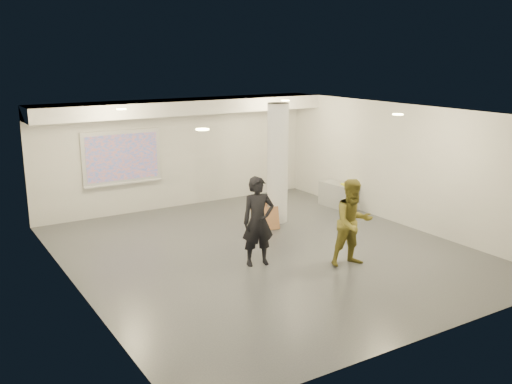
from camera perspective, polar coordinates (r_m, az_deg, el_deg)
floor at (r=12.41m, az=0.98°, el=-5.99°), size 8.00×9.00×0.01m
ceiling at (r=11.74m, az=1.04°, el=7.93°), size 8.00×9.00×0.01m
wall_back at (r=15.88m, az=-7.82°, el=3.88°), size 8.00×0.01×3.00m
wall_front at (r=8.69m, az=17.32°, el=-4.95°), size 8.00×0.01×3.00m
wall_left at (r=10.44m, az=-17.81°, el=-1.86°), size 0.01×9.00×3.00m
wall_right at (r=14.49m, az=14.45°, el=2.62°), size 0.01×9.00×3.00m
soffit_band at (r=15.21m, az=-7.13°, el=8.49°), size 8.00×1.10×0.36m
downlight_nw at (r=13.04m, az=-13.32°, el=8.07°), size 0.22×0.22×0.02m
downlight_ne at (r=15.02m, az=2.96°, el=9.12°), size 0.22×0.22×0.02m
downlight_sw at (r=9.36m, az=-5.38°, el=6.25°), size 0.22×0.22×0.02m
downlight_se at (r=11.97m, az=14.00°, el=7.54°), size 0.22×0.22×0.02m
column at (r=14.26m, az=2.17°, el=2.87°), size 0.52×0.52×3.00m
projection_screen at (r=15.26m, az=-13.25°, el=3.34°), size 2.10×0.13×1.42m
credenza at (r=16.00m, az=8.29°, el=-0.33°), size 0.59×1.20×0.67m
postit_pad at (r=15.77m, az=8.96°, el=0.75°), size 0.28×0.33×0.03m
cardboard_back at (r=14.26m, az=0.41°, el=-1.91°), size 0.65×0.34×0.68m
cardboard_front at (r=13.83m, az=1.31°, el=-2.68°), size 0.54×0.29×0.55m
woman at (r=11.41m, az=0.21°, el=-2.95°), size 0.75×0.57×1.82m
man at (r=11.56m, az=9.68°, el=-3.05°), size 0.96×0.81×1.78m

